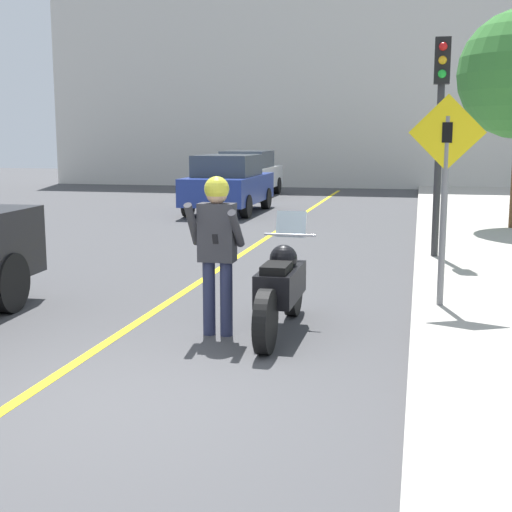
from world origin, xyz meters
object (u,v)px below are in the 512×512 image
motorcycle (281,288)px  traffic_light (441,106)px  crossing_sign (445,180)px  parked_car_white (248,173)px  parked_car_blue (229,183)px  person_biker (217,238)px

motorcycle → traffic_light: (1.78, 4.91, 2.19)m
crossing_sign → traffic_light: traffic_light is taller
crossing_sign → traffic_light: size_ratio=0.69×
motorcycle → parked_car_white: parked_car_white is taller
crossing_sign → parked_car_white: 18.14m
crossing_sign → parked_car_blue: 12.54m
crossing_sign → parked_car_white: crossing_sign is taller
motorcycle → traffic_light: bearing=70.1°
person_biker → traffic_light: (2.44, 5.19, 1.61)m
parked_car_white → person_biker: bearing=-77.5°
motorcycle → parked_car_blue: (-3.93, 12.30, 0.34)m
motorcycle → crossing_sign: (1.78, 1.17, 1.16)m
crossing_sign → traffic_light: (-0.00, 3.74, 1.02)m
motorcycle → parked_car_blue: size_ratio=0.55×
parked_car_white → crossing_sign: bearing=-68.9°
person_biker → parked_car_white: size_ratio=0.42×
person_biker → parked_car_blue: bearing=104.6°
person_biker → traffic_light: 5.96m
traffic_light → motorcycle: bearing=-109.9°
parked_car_blue → crossing_sign: bearing=-62.8°
crossing_sign → motorcycle: bearing=-146.8°
parked_car_blue → parked_car_white: 5.82m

